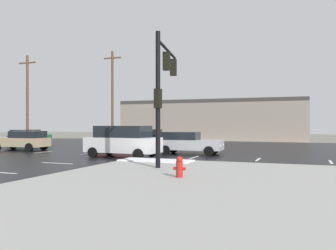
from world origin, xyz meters
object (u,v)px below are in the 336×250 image
(fire_hydrant, at_px, (179,167))
(sedan_green, at_px, (29,137))
(traffic_signal_mast, at_px, (163,81))
(sedan_black, at_px, (145,136))
(sedan_silver, at_px, (188,143))
(utility_pole_distant, at_px, (112,95))
(sedan_tan, at_px, (23,140))
(sedan_red, at_px, (116,139))
(utility_pole_far, at_px, (27,98))
(sedan_blue, at_px, (122,137))
(suv_white, at_px, (123,141))

(fire_hydrant, distance_m, sedan_green, 26.62)
(traffic_signal_mast, height_order, sedan_black, traffic_signal_mast)
(sedan_silver, relative_size, utility_pole_distant, 0.43)
(sedan_tan, bearing_deg, sedan_red, -150.33)
(utility_pole_far, bearing_deg, sedan_silver, -18.43)
(sedan_black, xyz_separation_m, sedan_blue, (-0.71, -3.79, 0.00))
(sedan_silver, height_order, utility_pole_far, utility_pole_far)
(utility_pole_far, height_order, utility_pole_distant, utility_pole_distant)
(sedan_red, relative_size, sedan_blue, 1.02)
(sedan_silver, xyz_separation_m, utility_pole_distant, (-13.00, 12.18, 4.66))
(fire_hydrant, bearing_deg, utility_pole_distant, 124.72)
(traffic_signal_mast, relative_size, utility_pole_far, 0.66)
(sedan_blue, bearing_deg, utility_pole_distant, -53.44)
(sedan_red, relative_size, utility_pole_far, 0.49)
(sedan_silver, bearing_deg, sedan_red, 156.50)
(fire_hydrant, height_order, utility_pole_far, utility_pole_far)
(fire_hydrant, relative_size, suv_white, 0.16)
(sedan_silver, relative_size, sedan_blue, 1.00)
(sedan_green, distance_m, utility_pole_distant, 10.35)
(traffic_signal_mast, distance_m, utility_pole_distant, 24.36)
(traffic_signal_mast, relative_size, sedan_blue, 1.38)
(sedan_black, bearing_deg, suv_white, 105.67)
(sedan_green, bearing_deg, sedan_red, -99.94)
(suv_white, height_order, utility_pole_far, utility_pole_far)
(sedan_red, bearing_deg, fire_hydrant, 43.62)
(utility_pole_distant, bearing_deg, sedan_red, -58.82)
(utility_pole_far, bearing_deg, utility_pole_distant, 35.61)
(sedan_tan, xyz_separation_m, sedan_green, (-4.54, 5.76, 0.00))
(fire_hydrant, bearing_deg, sedan_red, 126.90)
(fire_hydrant, bearing_deg, traffic_signal_mast, 119.90)
(sedan_blue, bearing_deg, sedan_black, -102.25)
(sedan_tan, relative_size, sedan_silver, 1.01)
(traffic_signal_mast, relative_size, suv_white, 1.29)
(suv_white, bearing_deg, fire_hydrant, 132.53)
(sedan_red, relative_size, utility_pole_distant, 0.44)
(suv_white, distance_m, utility_pole_distant, 19.11)
(fire_hydrant, bearing_deg, sedan_silver, 106.13)
(sedan_red, xyz_separation_m, utility_pole_far, (-13.13, 3.98, 4.17))
(sedan_blue, height_order, utility_pole_distant, utility_pole_distant)
(sedan_tan, relative_size, sedan_blue, 1.01)
(sedan_red, relative_size, sedan_black, 1.01)
(traffic_signal_mast, height_order, sedan_green, traffic_signal_mast)
(sedan_tan, xyz_separation_m, sedan_red, (6.28, 4.09, 0.00))
(traffic_signal_mast, xyz_separation_m, fire_hydrant, (2.11, -3.67, -3.77))
(traffic_signal_mast, distance_m, utility_pole_far, 26.01)
(sedan_silver, distance_m, utility_pole_distant, 18.41)
(sedan_tan, xyz_separation_m, sedan_black, (5.27, 12.21, 0.00))
(sedan_tan, bearing_deg, sedan_green, -55.14)
(fire_hydrant, distance_m, utility_pole_distant, 28.98)
(traffic_signal_mast, height_order, sedan_silver, traffic_signal_mast)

